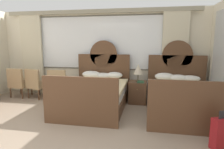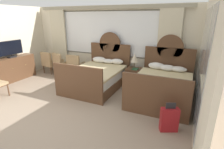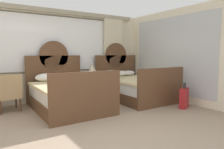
# 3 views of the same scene
# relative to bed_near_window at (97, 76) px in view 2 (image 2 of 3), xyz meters

# --- Properties ---
(ground_plane) EXTENTS (24.00, 24.00, 0.00)m
(ground_plane) POSITION_rel_bed_near_window_xyz_m (-0.18, -2.48, -0.38)
(ground_plane) COLOR gray
(wall_back_window) EXTENTS (6.45, 0.22, 2.70)m
(wall_back_window) POSITION_rel_bed_near_window_xyz_m (-0.18, 1.18, 1.06)
(wall_back_window) COLOR beige
(wall_back_window) RESTS_ON ground_plane
(wall_right_mirror) EXTENTS (0.08, 4.26, 2.70)m
(wall_right_mirror) POSITION_rel_bed_near_window_xyz_m (3.08, -0.92, 0.97)
(wall_right_mirror) COLOR beige
(wall_right_mirror) RESTS_ON ground_plane
(bed_near_window) EXTENTS (1.60, 2.21, 1.76)m
(bed_near_window) POSITION_rel_bed_near_window_xyz_m (0.00, 0.00, 0.00)
(bed_near_window) COLOR brown
(bed_near_window) RESTS_ON ground_plane
(bed_near_mirror) EXTENTS (1.60, 2.21, 1.76)m
(bed_near_mirror) POSITION_rel_bed_near_window_xyz_m (2.15, 0.00, 0.00)
(bed_near_mirror) COLOR brown
(bed_near_mirror) RESTS_ON ground_plane
(nightstand_between_beds) EXTENTS (0.49, 0.51, 0.61)m
(nightstand_between_beds) POSITION_rel_bed_near_window_xyz_m (1.08, 0.64, -0.07)
(nightstand_between_beds) COLOR brown
(nightstand_between_beds) RESTS_ON ground_plane
(table_lamp_on_nightstand) EXTENTS (0.27, 0.27, 0.50)m
(table_lamp_on_nightstand) POSITION_rel_bed_near_window_xyz_m (1.08, 0.69, 0.58)
(table_lamp_on_nightstand) COLOR brown
(table_lamp_on_nightstand) RESTS_ON nightstand_between_beds
(book_on_nightstand) EXTENTS (0.18, 0.26, 0.03)m
(book_on_nightstand) POSITION_rel_bed_near_window_xyz_m (1.16, 0.55, 0.25)
(book_on_nightstand) COLOR #285133
(book_on_nightstand) RESTS_ON nightstand_between_beds
(dresser_minibar) EXTENTS (0.46, 1.99, 0.88)m
(dresser_minibar) POSITION_rel_bed_near_window_xyz_m (-3.19, -0.90, 0.06)
(dresser_minibar) COLOR brown
(dresser_minibar) RESTS_ON ground_plane
(tv_flatscreen) EXTENTS (0.20, 0.95, 0.60)m
(tv_flatscreen) POSITION_rel_bed_near_window_xyz_m (-3.16, -0.71, 0.81)
(tv_flatscreen) COLOR black
(tv_flatscreen) RESTS_ON dresser_minibar
(armchair_by_window_left) EXTENTS (0.58, 0.58, 0.92)m
(armchair_by_window_left) POSITION_rel_bed_near_window_xyz_m (-1.27, 0.52, 0.10)
(armchair_by_window_left) COLOR tan
(armchair_by_window_left) RESTS_ON ground_plane
(armchair_by_window_centre) EXTENTS (0.65, 0.65, 0.92)m
(armchair_by_window_centre) POSITION_rel_bed_near_window_xyz_m (-2.01, 0.52, 0.10)
(armchair_by_window_centre) COLOR tan
(armchair_by_window_centre) RESTS_ON ground_plane
(armchair_by_window_right) EXTENTS (0.58, 0.58, 0.92)m
(armchair_by_window_right) POSITION_rel_bed_near_window_xyz_m (-2.61, 0.52, 0.10)
(armchair_by_window_right) COLOR tan
(armchair_by_window_right) RESTS_ON ground_plane
(suitcase_on_floor) EXTENTS (0.40, 0.29, 0.65)m
(suitcase_on_floor) POSITION_rel_bed_near_window_xyz_m (2.57, -1.54, -0.11)
(suitcase_on_floor) COLOR maroon
(suitcase_on_floor) RESTS_ON ground_plane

